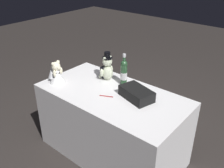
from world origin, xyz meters
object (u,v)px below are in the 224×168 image
teddy_bear_bride (56,73)px  gift_case_black (136,94)px  teddy_bear_groom (107,69)px  champagne_bottle (124,72)px  signing_pen (106,96)px

teddy_bear_bride → gift_case_black: 0.89m
teddy_bear_bride → gift_case_black: (0.85, 0.26, -0.05)m
teddy_bear_groom → champagne_bottle: (0.21, 0.02, 0.02)m
teddy_bear_groom → champagne_bottle: champagne_bottle is taller
champagne_bottle → gift_case_black: (0.26, -0.15, -0.09)m
teddy_bear_groom → gift_case_black: bearing=-14.9°
teddy_bear_bride → champagne_bottle: (0.59, 0.40, 0.04)m
teddy_bear_groom → gift_case_black: teddy_bear_groom is taller
champagne_bottle → teddy_bear_bride: bearing=-145.4°
champagne_bottle → signing_pen: size_ratio=2.60×
teddy_bear_bride → champagne_bottle: size_ratio=0.70×
gift_case_black → signing_pen: bearing=-146.7°
champagne_bottle → teddy_bear_groom: bearing=-174.7°
signing_pen → gift_case_black: 0.29m
teddy_bear_bride → champagne_bottle: bearing=34.6°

